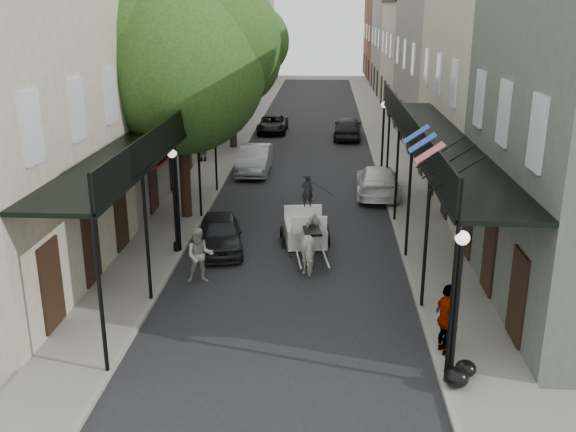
# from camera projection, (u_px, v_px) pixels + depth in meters

# --- Properties ---
(ground) EXTENTS (140.00, 140.00, 0.00)m
(ground) POSITION_uv_depth(u_px,v_px,m) (280.00, 339.00, 17.06)
(ground) COLOR gray
(ground) RESTS_ON ground
(road) EXTENTS (8.00, 90.00, 0.01)m
(road) POSITION_uv_depth(u_px,v_px,m) (305.00, 164.00, 36.04)
(road) COLOR black
(road) RESTS_ON ground
(sidewalk_left) EXTENTS (2.20, 90.00, 0.12)m
(sidewalk_left) POSITION_uv_depth(u_px,v_px,m) (217.00, 162.00, 36.31)
(sidewalk_left) COLOR gray
(sidewalk_left) RESTS_ON ground
(sidewalk_right) EXTENTS (2.20, 90.00, 0.12)m
(sidewalk_right) POSITION_uv_depth(u_px,v_px,m) (395.00, 165.00, 35.75)
(sidewalk_right) COLOR gray
(sidewalk_right) RESTS_ON ground
(building_row_left) EXTENTS (5.00, 80.00, 10.50)m
(building_row_left) POSITION_uv_depth(u_px,v_px,m) (187.00, 56.00, 44.40)
(building_row_left) COLOR beige
(building_row_left) RESTS_ON ground
(building_row_right) EXTENTS (5.00, 80.00, 10.50)m
(building_row_right) POSITION_uv_depth(u_px,v_px,m) (437.00, 57.00, 43.44)
(building_row_right) COLOR gray
(building_row_right) RESTS_ON ground
(gallery_left) EXTENTS (2.20, 18.05, 4.88)m
(gallery_left) POSITION_uv_depth(u_px,v_px,m) (159.00, 136.00, 22.70)
(gallery_left) COLOR black
(gallery_left) RESTS_ON sidewalk_left
(gallery_right) EXTENTS (2.20, 18.05, 4.88)m
(gallery_right) POSITION_uv_depth(u_px,v_px,m) (432.00, 140.00, 22.16)
(gallery_right) COLOR black
(gallery_right) RESTS_ON sidewalk_right
(tree_near) EXTENTS (7.31, 6.80, 9.63)m
(tree_near) POSITION_uv_depth(u_px,v_px,m) (190.00, 59.00, 24.95)
(tree_near) COLOR #382619
(tree_near) RESTS_ON sidewalk_left
(tree_far) EXTENTS (6.45, 6.00, 8.61)m
(tree_far) POSITION_uv_depth(u_px,v_px,m) (238.00, 53.00, 38.45)
(tree_far) COLOR #382619
(tree_far) RESTS_ON sidewalk_left
(lamppost_right_near) EXTENTS (0.32, 0.32, 3.71)m
(lamppost_right_near) POSITION_uv_depth(u_px,v_px,m) (456.00, 306.00, 14.30)
(lamppost_right_near) COLOR black
(lamppost_right_near) RESTS_ON sidewalk_right
(lamppost_left) EXTENTS (0.32, 0.32, 3.71)m
(lamppost_left) POSITION_uv_depth(u_px,v_px,m) (175.00, 199.00, 22.35)
(lamppost_left) COLOR black
(lamppost_left) RESTS_ON sidewalk_left
(lamppost_right_far) EXTENTS (0.32, 0.32, 3.71)m
(lamppost_right_far) POSITION_uv_depth(u_px,v_px,m) (383.00, 136.00, 33.28)
(lamppost_right_far) COLOR black
(lamppost_right_far) RESTS_ON sidewalk_right
(horse) EXTENTS (1.18, 2.11, 1.69)m
(horse) POSITION_uv_depth(u_px,v_px,m) (312.00, 244.00, 21.48)
(horse) COLOR silver
(horse) RESTS_ON ground
(carriage) EXTENTS (1.94, 2.66, 2.83)m
(carriage) POSITION_uv_depth(u_px,v_px,m) (304.00, 213.00, 23.90)
(carriage) COLOR black
(carriage) RESTS_ON ground
(pedestrian_walking) EXTENTS (1.01, 0.87, 1.82)m
(pedestrian_walking) POSITION_uv_depth(u_px,v_px,m) (200.00, 256.00, 20.31)
(pedestrian_walking) COLOR #A1A299
(pedestrian_walking) RESTS_ON ground
(pedestrian_sidewalk_left) EXTENTS (1.46, 1.17, 1.97)m
(pedestrian_sidewalk_left) POSITION_uv_depth(u_px,v_px,m) (202.00, 144.00, 36.08)
(pedestrian_sidewalk_left) COLOR gray
(pedestrian_sidewalk_left) RESTS_ON sidewalk_left
(pedestrian_sidewalk_right) EXTENTS (0.71, 1.16, 1.85)m
(pedestrian_sidewalk_right) POSITION_uv_depth(u_px,v_px,m) (447.00, 319.00, 15.86)
(pedestrian_sidewalk_right) COLOR gray
(pedestrian_sidewalk_right) RESTS_ON sidewalk_right
(car_left_near) EXTENTS (2.14, 3.92, 1.26)m
(car_left_near) POSITION_uv_depth(u_px,v_px,m) (221.00, 234.00, 23.13)
(car_left_near) COLOR black
(car_left_near) RESTS_ON ground
(car_left_mid) EXTENTS (1.58, 4.47, 1.47)m
(car_left_mid) POSITION_uv_depth(u_px,v_px,m) (255.00, 160.00, 33.99)
(car_left_mid) COLOR gray
(car_left_mid) RESTS_ON ground
(car_left_far) EXTENTS (2.02, 4.30, 1.19)m
(car_left_far) POSITION_uv_depth(u_px,v_px,m) (273.00, 124.00, 45.11)
(car_left_far) COLOR black
(car_left_far) RESTS_ON ground
(car_right_near) EXTENTS (2.18, 4.89, 1.39)m
(car_right_near) POSITION_uv_depth(u_px,v_px,m) (378.00, 181.00, 29.93)
(car_right_near) COLOR white
(car_right_near) RESTS_ON ground
(car_right_far) EXTENTS (2.02, 4.54, 1.52)m
(car_right_far) POSITION_uv_depth(u_px,v_px,m) (348.00, 128.00, 42.89)
(car_right_far) COLOR black
(car_right_far) RESTS_ON ground
(trash_bags) EXTENTS (0.83, 0.98, 0.48)m
(trash_bags) POSITION_uv_depth(u_px,v_px,m) (460.00, 374.00, 14.79)
(trash_bags) COLOR black
(trash_bags) RESTS_ON sidewalk_right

